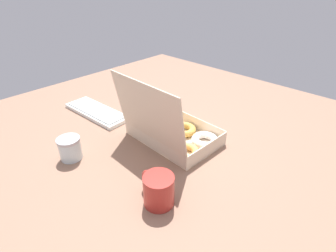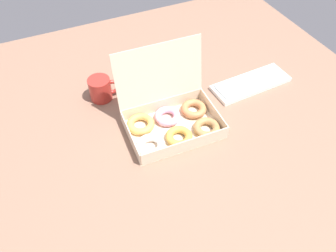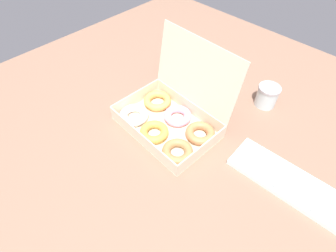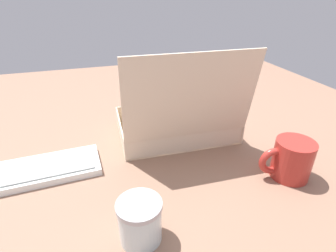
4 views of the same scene
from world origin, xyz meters
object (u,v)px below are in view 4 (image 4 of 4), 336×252
at_px(glass_jar, 140,221).
at_px(donut_box, 177,125).
at_px(keyboard, 26,173).
at_px(coffee_mug, 291,159).

bearing_deg(glass_jar, donut_box, -119.04).
bearing_deg(glass_jar, keyboard, -48.17).
distance_m(donut_box, coffee_mug, 0.34).
height_order(donut_box, coffee_mug, donut_box).
bearing_deg(coffee_mug, donut_box, -54.52).
xyz_separation_m(donut_box, glass_jar, (0.19, 0.35, 0.01)).
xyz_separation_m(coffee_mug, glass_jar, (0.39, 0.07, -0.01)).
bearing_deg(glass_jar, coffee_mug, -169.70).
relative_size(donut_box, coffee_mug, 2.86).
distance_m(donut_box, keyboard, 0.44).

